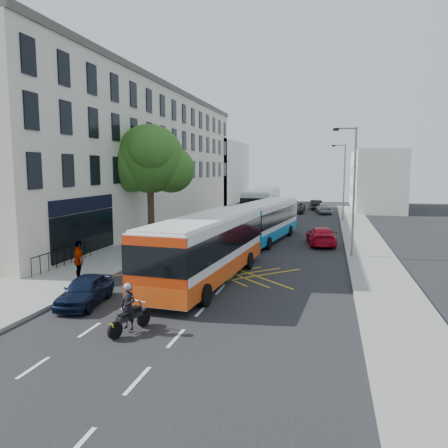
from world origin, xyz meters
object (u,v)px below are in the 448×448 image
Objects in this scene: lamp_far at (343,178)px; motorbike at (129,309)px; parked_car_silver at (162,244)px; distant_car_grey at (295,207)px; street_tree at (150,160)px; lamp_near at (352,185)px; bus_near at (207,247)px; distant_car_silver at (324,208)px; bus_mid at (266,220)px; bus_far at (262,204)px; pedestrian_far at (79,261)px; parked_car_blue at (85,290)px; red_hatchback at (321,236)px; distant_car_dark at (316,205)px.

motorbike is at bearing -102.80° from lamp_far.
lamp_far is at bearing 59.54° from parked_car_silver.
lamp_far is 1.63× the size of distant_car_grey.
lamp_near is at bearing -11.40° from street_tree.
bus_near is 2.76× the size of distant_car_silver.
parked_car_silver is at bearing -101.53° from distant_car_grey.
bus_mid is (8.58, 2.50, -4.68)m from street_tree.
lamp_near reaches higher than bus_far.
bus_far is 6.17× the size of pedestrian_far.
bus_far is at bearing -169.09° from lamp_far.
bus_far reaches higher than pedestrian_far.
motorbike is at bearing 178.39° from pedestrian_far.
street_tree is at bearing 95.76° from parked_car_blue.
parked_car_blue is 41.10m from distant_car_silver.
parked_car_blue is 0.84× the size of distant_car_silver.
red_hatchback is (6.51, -13.96, -1.12)m from bus_far.
distant_car_dark is (8.63, 34.93, -0.12)m from parked_car_silver.
red_hatchback is at bearing -84.94° from pedestrian_far.
lamp_far reaches higher than distant_car_grey.
bus_mid is at bearing 67.01° from parked_car_blue.
bus_mid reaches higher than pedestrian_far.
red_hatchback is at bearing -5.86° from bus_mid.
lamp_far reaches higher than distant_car_dark.
bus_near is 13.05m from bus_mid.
motorbike is at bearing -69.21° from street_tree.
lamp_near reaches higher than distant_car_grey.
parked_car_silver is (-3.87, 12.73, -0.04)m from motorbike.
bus_far reaches higher than motorbike.
bus_far is 15.35m from distant_car_dark.
lamp_near is 28.01m from distant_car_silver.
pedestrian_far is (-13.20, -29.47, -3.48)m from lamp_far.
parked_car_blue is at bearing -124.08° from bus_near.
bus_near is at bearing -54.50° from street_tree.
bus_near is 5.97× the size of pedestrian_far.
pedestrian_far is (-10.03, -42.24, 0.46)m from distant_car_dark.
motorbike is (-0.71, -7.35, -0.89)m from bus_near.
bus_far reaches higher than red_hatchback.
bus_near is 3.31× the size of parked_car_blue.
street_tree reaches higher than bus_mid.
pedestrian_far reaches higher than distant_car_grey.
distant_car_grey is (-5.58, 8.01, -3.93)m from lamp_far.
bus_near is 25.95m from bus_far.
parked_car_silver is (-11.80, -2.16, -3.82)m from lamp_near.
bus_far is at bearing -55.55° from pedestrian_far.
lamp_far is 0.68× the size of bus_near.
bus_mid is at bearing 76.41° from distant_car_dark.
pedestrian_far reaches higher than parked_car_blue.
bus_far is (-8.40, -1.62, -2.82)m from lamp_far.
bus_near is (7.49, -10.50, -4.57)m from street_tree.
lamp_far is 32.47m from pedestrian_far.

